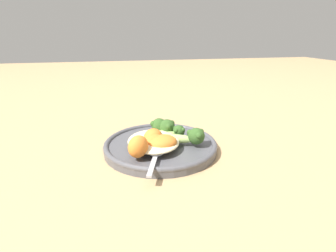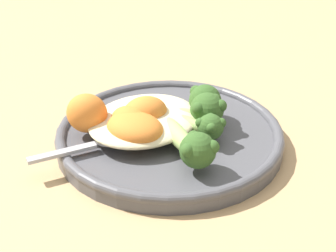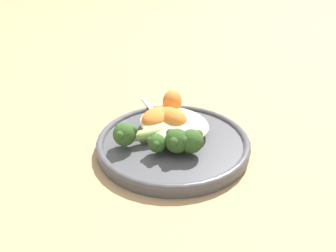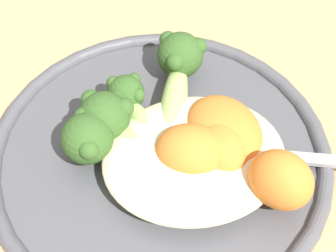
% 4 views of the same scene
% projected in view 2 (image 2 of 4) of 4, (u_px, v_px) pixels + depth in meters
% --- Properties ---
extents(ground_plane, '(4.00, 4.00, 0.00)m').
position_uv_depth(ground_plane, '(158.00, 138.00, 0.64)').
color(ground_plane, tan).
extents(plate, '(0.25, 0.25, 0.02)m').
position_uv_depth(plate, '(169.00, 136.00, 0.62)').
color(plate, '#4C4C51').
rests_on(plate, ground_plane).
extents(quinoa_mound, '(0.13, 0.11, 0.02)m').
position_uv_depth(quinoa_mound, '(146.00, 121.00, 0.61)').
color(quinoa_mound, beige).
rests_on(quinoa_mound, plate).
extents(broccoli_stalk_0, '(0.06, 0.12, 0.04)m').
position_uv_depth(broccoli_stalk_0, '(188.00, 142.00, 0.56)').
color(broccoli_stalk_0, '#9EBC66').
rests_on(broccoli_stalk_0, plate).
extents(broccoli_stalk_1, '(0.04, 0.09, 0.03)m').
position_uv_depth(broccoli_stalk_1, '(195.00, 124.00, 0.60)').
color(broccoli_stalk_1, '#9EBC66').
rests_on(broccoli_stalk_1, plate).
extents(broccoli_stalk_2, '(0.07, 0.07, 0.04)m').
position_uv_depth(broccoli_stalk_2, '(200.00, 111.00, 0.62)').
color(broccoli_stalk_2, '#9EBC66').
rests_on(broccoli_stalk_2, plate).
extents(broccoli_stalk_3, '(0.09, 0.06, 0.04)m').
position_uv_depth(broccoli_stalk_3, '(197.00, 104.00, 0.63)').
color(broccoli_stalk_3, '#9EBC66').
rests_on(broccoli_stalk_3, plate).
extents(sweet_potato_chunk_0, '(0.06, 0.07, 0.03)m').
position_uv_depth(sweet_potato_chunk_0, '(135.00, 129.00, 0.58)').
color(sweet_potato_chunk_0, orange).
rests_on(sweet_potato_chunk_0, plate).
extents(sweet_potato_chunk_1, '(0.06, 0.06, 0.04)m').
position_uv_depth(sweet_potato_chunk_1, '(87.00, 113.00, 0.60)').
color(sweet_potato_chunk_1, orange).
rests_on(sweet_potato_chunk_1, plate).
extents(sweet_potato_chunk_2, '(0.06, 0.05, 0.04)m').
position_uv_depth(sweet_potato_chunk_2, '(145.00, 113.00, 0.61)').
color(sweet_potato_chunk_2, orange).
rests_on(sweet_potato_chunk_2, plate).
extents(sweet_potato_chunk_3, '(0.04, 0.05, 0.03)m').
position_uv_depth(sweet_potato_chunk_3, '(133.00, 123.00, 0.59)').
color(sweet_potato_chunk_3, orange).
rests_on(sweet_potato_chunk_3, plate).
extents(spoon, '(0.12, 0.06, 0.01)m').
position_uv_depth(spoon, '(107.00, 140.00, 0.59)').
color(spoon, '#A3A3A8').
rests_on(spoon, plate).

